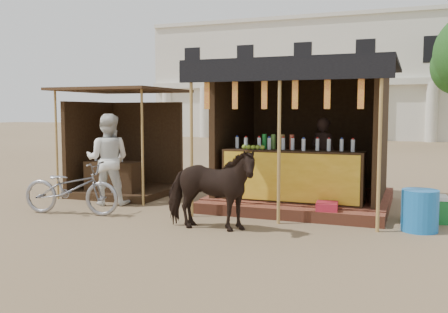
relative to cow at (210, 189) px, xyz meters
name	(u,v)px	position (x,y,z in m)	size (l,w,h in m)	color
ground	(185,240)	(-0.11, -0.70, -0.66)	(120.00, 120.00, 0.00)	#846B4C
main_stall	(303,155)	(0.91, 2.65, 0.36)	(3.60, 3.61, 2.78)	brown
secondary_stall	(120,157)	(-3.27, 2.53, 0.19)	(2.40, 2.40, 2.38)	#342413
cow	(210,189)	(0.00, 0.00, 0.00)	(0.71, 1.56, 1.32)	black
motorbike	(71,188)	(-2.85, 0.22, -0.17)	(0.64, 1.85, 0.97)	gray
bystander	(108,159)	(-2.77, 1.30, 0.26)	(0.89, 0.70, 1.84)	white
blue_barrel	(420,211)	(3.11, 1.14, -0.33)	(0.56, 0.56, 0.66)	blue
red_crate	(327,212)	(1.63, 1.30, -0.49)	(0.36, 0.41, 0.33)	maroon
cooler	(427,208)	(3.24, 1.90, -0.43)	(0.68, 0.51, 0.46)	#1C7E31
background_building	(340,81)	(-2.11, 29.24, 3.32)	(26.00, 7.45, 8.18)	silver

